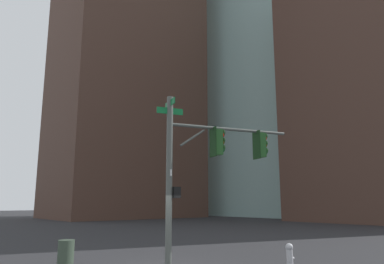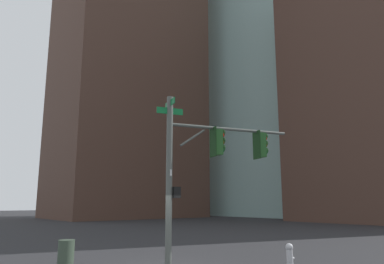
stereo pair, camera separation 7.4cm
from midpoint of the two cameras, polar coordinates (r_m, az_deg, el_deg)
name	(u,v)px [view 2 (the right image)]	position (r m, az deg, el deg)	size (l,w,h in m)	color
signal_pole_assembly	(207,158)	(14.11, 2.43, -3.99)	(5.44, 2.05, 6.19)	#4C514C
fire_hydrant	(290,255)	(13.71, 15.08, -17.99)	(0.34, 0.26, 0.87)	#B2B2B7
litter_bin	(66,254)	(14.30, -18.83, -17.47)	(0.56, 0.56, 0.95)	#384738
building_brick_nearside	(130,61)	(61.17, -9.60, 10.75)	(21.46, 14.20, 49.22)	#4C3328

